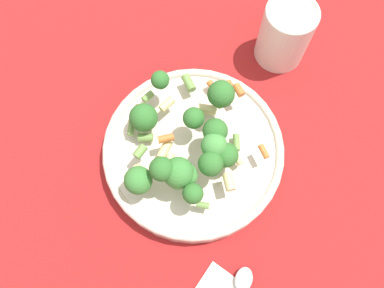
% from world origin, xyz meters
% --- Properties ---
extents(ground_plane, '(3.00, 3.00, 0.00)m').
position_xyz_m(ground_plane, '(0.00, 0.00, 0.00)').
color(ground_plane, maroon).
extents(bowl, '(0.29, 0.29, 0.04)m').
position_xyz_m(bowl, '(0.00, 0.00, 0.02)').
color(bowl, beige).
rests_on(bowl, ground_plane).
extents(pasta_salad, '(0.22, 0.22, 0.09)m').
position_xyz_m(pasta_salad, '(-0.01, -0.01, 0.08)').
color(pasta_salad, '#8CB766').
rests_on(pasta_salad, bowl).
extents(cup, '(0.09, 0.09, 0.12)m').
position_xyz_m(cup, '(0.16, 0.20, 0.06)').
color(cup, silver).
rests_on(cup, ground_plane).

